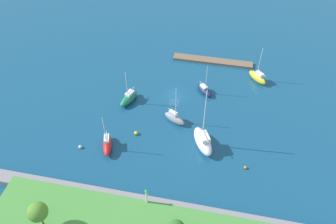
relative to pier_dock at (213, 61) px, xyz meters
The scene contains 14 objects.
water 17.46m from the pier_dock, 63.83° to the left, with size 160.00×160.00×0.00m, color navy.
pier_dock is the anchor object (origin of this frame).
breakwater 47.44m from the pier_dock, 80.66° to the left, with size 66.16×2.68×1.29m, color gray.
harbor_beacon 47.40m from the pier_dock, 81.78° to the left, with size 0.56×0.56×3.73m.
park_tree_midwest 59.58m from the pier_dock, 67.28° to the left, with size 3.39×3.39×6.04m.
sailboat_yellow_center_basin 13.51m from the pier_dock, 153.63° to the left, with size 5.23×5.41×9.82m.
sailboat_gray_lone_south 25.48m from the pier_dock, 76.53° to the left, with size 5.53×3.87×10.15m.
sailboat_white_inner_mooring 30.67m from the pier_dock, 92.31° to the left, with size 6.10×8.25×15.30m.
sailboat_green_by_breakwater 27.04m from the pier_dock, 48.42° to the left, with size 4.05×6.58×8.97m.
sailboat_navy_lone_north 13.36m from the pier_dock, 87.50° to the left, with size 5.01×5.12×8.29m.
sailboat_red_far_south 39.63m from the pier_dock, 62.55° to the left, with size 3.47×6.32×9.28m.
mooring_buoy_white 43.53m from the pier_dock, 56.58° to the left, with size 0.71×0.71×0.71m, color white.
mooring_buoy_yellow 33.04m from the pier_dock, 65.99° to the left, with size 0.84×0.84×0.84m, color yellow.
mooring_buoy_orange 36.20m from the pier_dock, 106.81° to the left, with size 0.61×0.61×0.61m, color orange.
Camera 1 is at (-11.47, 63.31, 56.75)m, focal length 37.17 mm.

